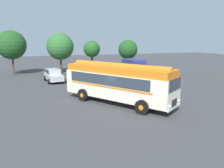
% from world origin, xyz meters
% --- Properties ---
extents(ground_plane, '(120.00, 120.00, 0.00)m').
position_xyz_m(ground_plane, '(0.00, 0.00, 0.00)').
color(ground_plane, '#3D3D3F').
extents(vintage_bus, '(7.66, 9.73, 3.49)m').
position_xyz_m(vintage_bus, '(0.02, 0.09, 1.89)').
color(vintage_bus, silver).
rests_on(vintage_bus, ground).
extents(car_near_left, '(2.38, 4.39, 1.66)m').
position_xyz_m(car_near_left, '(-4.42, 11.99, 0.85)').
color(car_near_left, '#B7BABF').
rests_on(car_near_left, ground).
extents(car_mid_left, '(2.23, 4.33, 1.66)m').
position_xyz_m(car_mid_left, '(-1.58, 12.10, 0.85)').
color(car_mid_left, maroon).
rests_on(car_mid_left, ground).
extents(car_mid_right, '(2.39, 4.39, 1.66)m').
position_xyz_m(car_mid_right, '(1.57, 11.93, 0.85)').
color(car_mid_right, '#144C28').
rests_on(car_mid_right, ground).
extents(car_far_right, '(2.03, 4.24, 1.66)m').
position_xyz_m(car_far_right, '(4.23, 11.77, 0.85)').
color(car_far_right, '#4C5156').
rests_on(car_far_right, ground).
extents(box_van, '(2.63, 5.89, 2.50)m').
position_xyz_m(box_van, '(7.39, 12.07, 1.36)').
color(box_van, navy).
rests_on(box_van, ground).
extents(tree_far_left, '(4.35, 4.35, 6.77)m').
position_xyz_m(tree_far_left, '(-9.77, 19.58, 4.57)').
color(tree_far_left, '#4C3823').
rests_on(tree_far_left, ground).
extents(tree_left_of_centre, '(4.28, 4.28, 6.44)m').
position_xyz_m(tree_left_of_centre, '(-2.75, 19.48, 4.36)').
color(tree_left_of_centre, '#4C3823').
rests_on(tree_left_of_centre, ground).
extents(tree_centre, '(2.80, 2.80, 5.24)m').
position_xyz_m(tree_centre, '(2.69, 19.58, 3.88)').
color(tree_centre, '#4C3823').
rests_on(tree_centre, ground).
extents(tree_right_of_centre, '(3.41, 3.41, 5.38)m').
position_xyz_m(tree_right_of_centre, '(9.11, 19.24, 3.60)').
color(tree_right_of_centre, '#4C3823').
rests_on(tree_right_of_centre, ground).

